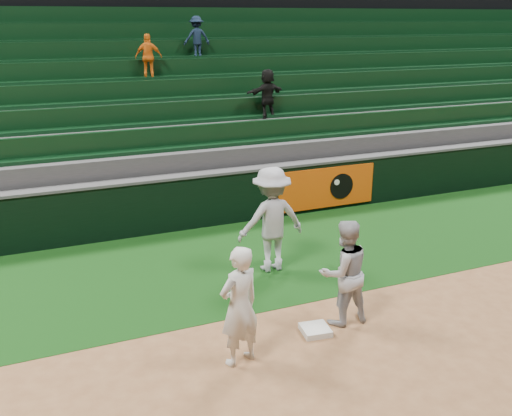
{
  "coord_description": "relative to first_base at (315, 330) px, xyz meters",
  "views": [
    {
      "loc": [
        -3.77,
        -6.65,
        4.55
      ],
      "look_at": [
        -0.02,
        2.3,
        1.3
      ],
      "focal_mm": 40.0,
      "sensor_mm": 36.0,
      "label": 1
    }
  ],
  "objects": [
    {
      "name": "field_wall",
      "position": [
        0.02,
        5.18,
        0.59
      ],
      "size": [
        36.0,
        0.45,
        1.25
      ],
      "color": "black",
      "rests_on": "ground"
    },
    {
      "name": "ground",
      "position": [
        -0.0,
        -0.02,
        -0.05
      ],
      "size": [
        70.0,
        70.0,
        0.0
      ],
      "primitive_type": "plane",
      "color": "brown",
      "rests_on": "ground"
    },
    {
      "name": "foul_grass",
      "position": [
        -0.0,
        2.98,
        -0.04
      ],
      "size": [
        36.0,
        4.2,
        0.01
      ],
      "primitive_type": "cube",
      "color": "black",
      "rests_on": "ground"
    },
    {
      "name": "baserunner",
      "position": [
        0.54,
        0.14,
        0.8
      ],
      "size": [
        0.83,
        0.65,
        1.69
      ],
      "primitive_type": "imported",
      "rotation": [
        0.0,
        0.0,
        3.14
      ],
      "color": "#A3A5AE",
      "rests_on": "ground"
    },
    {
      "name": "stadium_seating",
      "position": [
        -0.01,
        8.95,
        1.66
      ],
      "size": [
        36.0,
        5.95,
        5.17
      ],
      "color": "#333335",
      "rests_on": "ground"
    },
    {
      "name": "first_baseman",
      "position": [
        -1.33,
        -0.27,
        0.82
      ],
      "size": [
        0.72,
        0.58,
        1.73
      ],
      "primitive_type": "imported",
      "rotation": [
        0.0,
        0.0,
        3.45
      ],
      "color": "silver",
      "rests_on": "ground"
    },
    {
      "name": "base_coach",
      "position": [
        0.32,
        2.37,
        0.96
      ],
      "size": [
        1.29,
        0.74,
        1.99
      ],
      "primitive_type": "imported",
      "rotation": [
        0.0,
        0.0,
        3.14
      ],
      "color": "#A0A2AE",
      "rests_on": "foul_grass"
    },
    {
      "name": "first_base",
      "position": [
        0.0,
        0.0,
        0.0
      ],
      "size": [
        0.46,
        0.46,
        0.09
      ],
      "primitive_type": "cube",
      "rotation": [
        0.0,
        0.0,
        -0.13
      ],
      "color": "silver",
      "rests_on": "ground"
    }
  ]
}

